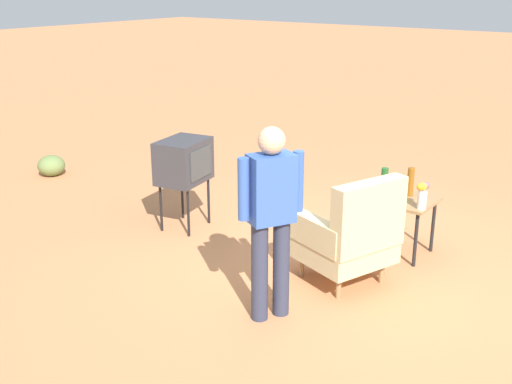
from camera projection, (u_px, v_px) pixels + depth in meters
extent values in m
plane|color=#C17A4C|center=(340.00, 270.00, 6.14)|extent=(60.00, 60.00, 0.00)
cylinder|color=#937047|center=(343.00, 252.00, 6.28)|extent=(0.05, 0.05, 0.22)
cylinder|color=#937047|center=(302.00, 265.00, 5.99)|extent=(0.05, 0.05, 0.22)
cylinder|color=#937047|center=(382.00, 272.00, 5.86)|extent=(0.05, 0.05, 0.22)
cylinder|color=#937047|center=(339.00, 287.00, 5.58)|extent=(0.05, 0.05, 0.22)
cube|color=#CCB784|center=(342.00, 248.00, 5.86)|extent=(0.97, 0.97, 0.20)
cube|color=#CCB784|center=(369.00, 217.00, 5.47)|extent=(0.77, 0.40, 0.64)
cube|color=#CCB784|center=(369.00, 218.00, 5.95)|extent=(0.36, 0.69, 0.26)
cube|color=#CCB784|center=(316.00, 233.00, 5.61)|extent=(0.36, 0.69, 0.26)
cylinder|color=black|center=(393.00, 217.00, 6.73)|extent=(0.04, 0.04, 0.56)
cylinder|color=black|center=(374.00, 230.00, 6.39)|extent=(0.04, 0.04, 0.56)
cylinder|color=black|center=(433.00, 226.00, 6.48)|extent=(0.04, 0.04, 0.56)
cylinder|color=black|center=(416.00, 240.00, 6.14)|extent=(0.04, 0.04, 0.56)
cube|color=#937047|center=(406.00, 201.00, 6.34)|extent=(0.56, 0.56, 0.03)
cylinder|color=black|center=(188.00, 213.00, 6.86)|extent=(0.03, 0.03, 0.55)
cylinder|color=black|center=(209.00, 201.00, 7.24)|extent=(0.03, 0.03, 0.55)
cylinder|color=black|center=(161.00, 208.00, 7.01)|extent=(0.03, 0.03, 0.55)
cylinder|color=black|center=(182.00, 196.00, 7.39)|extent=(0.03, 0.03, 0.55)
cube|color=#333338|center=(183.00, 161.00, 6.96)|extent=(0.67, 0.54, 0.48)
cube|color=#383D3F|center=(201.00, 163.00, 6.86)|extent=(0.42, 0.09, 0.34)
cylinder|color=#2D3347|center=(281.00, 268.00, 5.22)|extent=(0.14, 0.14, 0.86)
cylinder|color=#2D3347|center=(260.00, 272.00, 5.14)|extent=(0.14, 0.14, 0.86)
cube|color=#3356A8|center=(271.00, 189.00, 4.95)|extent=(0.42, 0.37, 0.56)
cylinder|color=#3356A8|center=(298.00, 181.00, 5.03)|extent=(0.09, 0.09, 0.50)
cylinder|color=#3356A8|center=(243.00, 189.00, 4.84)|extent=(0.09, 0.09, 0.50)
sphere|color=#DBAD84|center=(272.00, 141.00, 4.82)|extent=(0.22, 0.22, 0.22)
cylinder|color=#1E5623|center=(384.00, 183.00, 6.32)|extent=(0.07, 0.07, 0.32)
cylinder|color=brown|center=(410.00, 182.00, 6.39)|extent=(0.07, 0.07, 0.30)
cylinder|color=silver|center=(391.00, 193.00, 6.22)|extent=(0.06, 0.06, 0.20)
cylinder|color=silver|center=(422.00, 200.00, 6.04)|extent=(0.09, 0.09, 0.18)
sphere|color=yellow|center=(423.00, 186.00, 6.00)|extent=(0.07, 0.07, 0.07)
sphere|color=#E04C66|center=(426.00, 186.00, 6.02)|extent=(0.07, 0.07, 0.07)
sphere|color=orange|center=(420.00, 187.00, 5.98)|extent=(0.07, 0.07, 0.07)
ellipsoid|color=olive|center=(51.00, 166.00, 9.04)|extent=(0.39, 0.39, 0.30)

